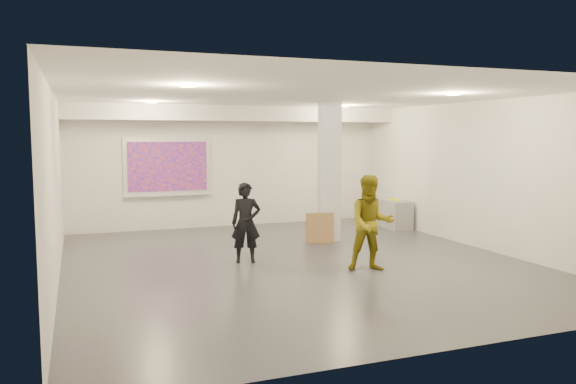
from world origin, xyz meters
name	(u,v)px	position (x,y,z in m)	size (l,w,h in m)	color
floor	(296,262)	(0.00, 0.00, 0.00)	(8.00, 9.00, 0.01)	#383B40
ceiling	(296,96)	(0.00, 0.00, 3.00)	(8.00, 9.00, 0.01)	white
wall_back	(231,167)	(0.00, 4.50, 1.50)	(8.00, 0.01, 3.00)	silver
wall_front	(453,212)	(0.00, -4.50, 1.50)	(8.00, 0.01, 3.00)	silver
wall_left	(55,187)	(-4.00, 0.00, 1.50)	(0.01, 9.00, 3.00)	silver
wall_right	(478,175)	(4.00, 0.00, 1.50)	(0.01, 9.00, 3.00)	silver
soffit_band	(236,114)	(0.00, 3.95, 2.82)	(8.00, 1.10, 0.36)	silver
downlight_nw	(151,102)	(-2.20, 2.50, 2.98)	(0.22, 0.22, 0.02)	#FFE787
downlight_ne	(345,106)	(2.20, 2.50, 2.98)	(0.22, 0.22, 0.02)	#FFE787
downlight_sw	(188,86)	(-2.20, -1.50, 2.98)	(0.22, 0.22, 0.02)	#FFE787
downlight_se	(453,94)	(2.20, -1.50, 2.98)	(0.22, 0.22, 0.02)	#FFE787
column	(329,172)	(1.50, 1.80, 1.50)	(0.52, 0.52, 3.00)	silver
projection_screen	(168,167)	(-1.60, 4.45, 1.53)	(2.10, 0.13, 1.42)	silver
credenza	(393,214)	(3.72, 2.78, 0.35)	(0.50, 1.20, 0.70)	gray
postit_pad	(395,199)	(3.72, 2.69, 0.71)	(0.22, 0.30, 0.03)	#ECFF0D
cardboard_back	(320,228)	(1.15, 1.51, 0.33)	(0.60, 0.05, 0.66)	olive
cardboard_front	(321,230)	(1.25, 1.68, 0.25)	(0.46, 0.05, 0.50)	olive
woman	(246,223)	(-0.84, 0.32, 0.73)	(0.53, 0.35, 1.46)	black
man	(371,223)	(0.97, -1.02, 0.82)	(0.79, 0.62, 1.63)	olive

